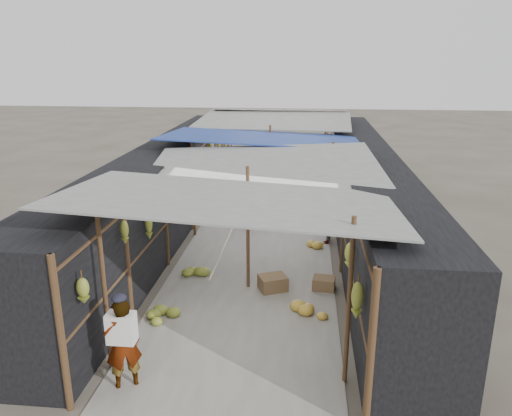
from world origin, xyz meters
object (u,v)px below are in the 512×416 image
(shopper_blue, at_px, (261,194))
(vendor_seated, at_px, (326,225))
(crate_near, at_px, (273,283))
(black_basin, at_px, (321,195))
(vendor_elderly, at_px, (123,344))

(shopper_blue, relative_size, vendor_seated, 1.79)
(crate_near, xyz_separation_m, vendor_seated, (1.18, 2.83, 0.35))
(black_basin, height_order, vendor_seated, vendor_seated)
(crate_near, bearing_deg, shopper_blue, 74.42)
(crate_near, distance_m, black_basin, 7.39)
(shopper_blue, bearing_deg, crate_near, -91.65)
(vendor_elderly, bearing_deg, vendor_seated, -144.97)
(black_basin, height_order, shopper_blue, shopper_blue)
(crate_near, height_order, black_basin, crate_near)
(black_basin, height_order, vendor_elderly, vendor_elderly)
(crate_near, bearing_deg, vendor_elderly, -144.17)
(black_basin, xyz_separation_m, vendor_elderly, (-3.09, -10.63, 0.63))
(vendor_elderly, height_order, shopper_blue, shopper_blue)
(shopper_blue, bearing_deg, black_basin, 50.97)
(crate_near, height_order, vendor_elderly, vendor_elderly)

